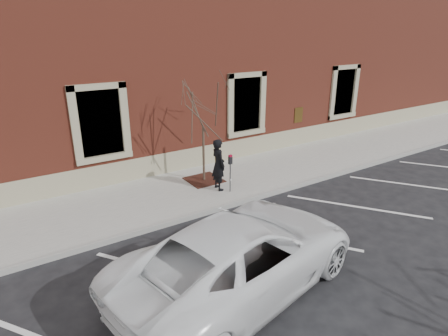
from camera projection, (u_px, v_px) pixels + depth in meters
ground at (234, 205)px, 12.03m from camera, size 120.00×120.00×0.00m
sidewalk_near at (206, 185)px, 13.37m from camera, size 40.00×3.50×0.15m
curb_near at (235, 204)px, 11.96m from camera, size 40.00×0.12×0.15m
parking_stripes at (280, 235)px, 10.30m from camera, size 28.00×4.40×0.01m
building_civic at (137, 61)px, 16.71m from camera, size 40.00×8.62×8.00m
man at (218, 165)px, 12.59m from camera, size 0.48×0.68×1.78m
parking_meter at (230, 166)px, 12.38m from camera, size 0.12×0.09×1.30m
tree_grate at (204, 180)px, 13.64m from camera, size 1.19×1.19×0.03m
sapling at (203, 112)px, 12.77m from camera, size 2.16×2.16×3.60m
white_truck at (241, 254)px, 7.96m from camera, size 6.35×3.90×1.64m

